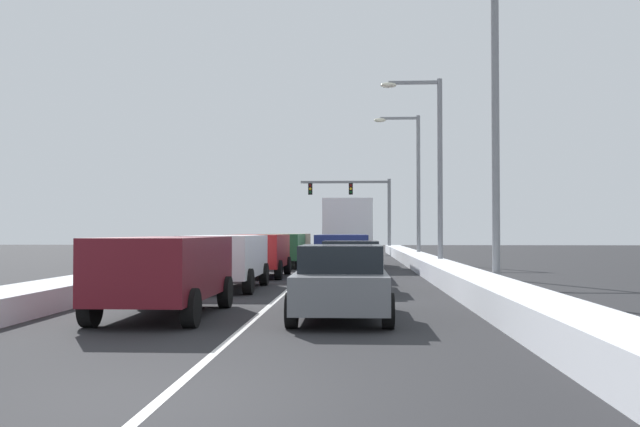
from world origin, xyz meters
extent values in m
plane|color=#28282B|center=(0.00, 20.40, 0.00)|extent=(132.58, 132.58, 0.00)
cube|color=silver|center=(0.00, 25.50, 0.00)|extent=(0.14, 56.09, 0.01)
cube|color=white|center=(5.30, 25.50, 0.32)|extent=(1.23, 56.09, 0.63)
cube|color=white|center=(-5.30, 25.50, 0.27)|extent=(1.64, 56.09, 0.54)
cube|color=slate|center=(1.78, 7.33, 0.63)|extent=(1.82, 4.50, 0.70)
cube|color=black|center=(1.78, 7.18, 1.23)|extent=(1.64, 2.20, 0.55)
cube|color=red|center=(1.09, 5.13, 0.75)|extent=(0.24, 0.08, 0.14)
cube|color=red|center=(2.47, 5.13, 0.75)|extent=(0.24, 0.08, 0.14)
cylinder|color=black|center=(0.89, 8.88, 0.33)|extent=(0.22, 0.66, 0.66)
cylinder|color=black|center=(2.67, 8.88, 0.33)|extent=(0.22, 0.66, 0.66)
cylinder|color=black|center=(0.89, 5.78, 0.33)|extent=(0.22, 0.66, 0.66)
cylinder|color=black|center=(2.67, 5.78, 0.33)|extent=(0.22, 0.66, 0.66)
cube|color=#B7BABF|center=(1.93, 14.08, 0.63)|extent=(1.82, 4.50, 0.70)
cube|color=black|center=(1.93, 13.93, 1.23)|extent=(1.64, 2.20, 0.55)
cube|color=red|center=(1.23, 11.88, 0.75)|extent=(0.24, 0.08, 0.14)
cube|color=red|center=(2.62, 11.88, 0.75)|extent=(0.24, 0.08, 0.14)
cylinder|color=black|center=(1.04, 15.63, 0.33)|extent=(0.22, 0.66, 0.66)
cylinder|color=black|center=(2.82, 15.63, 0.33)|extent=(0.22, 0.66, 0.66)
cylinder|color=black|center=(1.04, 12.53, 0.33)|extent=(0.22, 0.66, 0.66)
cylinder|color=black|center=(2.82, 12.53, 0.33)|extent=(0.22, 0.66, 0.66)
cube|color=navy|center=(1.56, 20.11, 1.04)|extent=(1.95, 4.90, 1.25)
cube|color=black|center=(1.56, 17.70, 1.32)|extent=(1.56, 0.06, 0.55)
cube|color=red|center=(0.78, 17.71, 0.94)|extent=(0.20, 0.08, 0.28)
cube|color=red|center=(2.34, 17.71, 0.94)|extent=(0.20, 0.08, 0.28)
cylinder|color=black|center=(0.61, 21.81, 0.37)|extent=(0.25, 0.74, 0.74)
cylinder|color=black|center=(2.52, 21.81, 0.37)|extent=(0.25, 0.74, 0.74)
cylinder|color=black|center=(0.61, 18.41, 0.37)|extent=(0.25, 0.74, 0.74)
cylinder|color=black|center=(2.52, 18.41, 0.37)|extent=(0.25, 0.74, 0.74)
cube|color=black|center=(1.71, 31.16, 1.56)|extent=(2.35, 2.20, 2.00)
cube|color=silver|center=(1.71, 27.56, 2.06)|extent=(2.35, 5.00, 2.60)
cylinder|color=black|center=(0.58, 31.46, 0.46)|extent=(0.28, 0.92, 0.92)
cylinder|color=black|center=(2.83, 31.46, 0.46)|extent=(0.28, 0.92, 0.92)
cylinder|color=black|center=(0.58, 26.06, 0.46)|extent=(0.28, 0.92, 0.92)
cylinder|color=black|center=(2.83, 26.06, 0.46)|extent=(0.28, 0.92, 0.92)
cube|color=#38383D|center=(1.63, 36.62, 1.04)|extent=(1.95, 4.90, 1.25)
cube|color=black|center=(1.63, 34.21, 1.32)|extent=(1.56, 0.06, 0.55)
cube|color=red|center=(0.85, 34.22, 0.94)|extent=(0.20, 0.08, 0.28)
cube|color=red|center=(2.41, 34.22, 0.94)|extent=(0.20, 0.08, 0.28)
cylinder|color=black|center=(0.68, 38.32, 0.37)|extent=(0.25, 0.74, 0.74)
cylinder|color=black|center=(2.59, 38.32, 0.37)|extent=(0.25, 0.74, 0.74)
cylinder|color=black|center=(0.68, 34.92, 0.37)|extent=(0.25, 0.74, 0.74)
cylinder|color=black|center=(2.59, 34.92, 0.37)|extent=(0.25, 0.74, 0.74)
cube|color=maroon|center=(-1.94, 7.43, 1.04)|extent=(1.95, 4.90, 1.25)
cube|color=black|center=(-1.94, 5.02, 1.32)|extent=(1.56, 0.06, 0.55)
cube|color=red|center=(-2.72, 5.03, 0.94)|extent=(0.20, 0.08, 0.28)
cube|color=red|center=(-1.16, 5.03, 0.94)|extent=(0.20, 0.08, 0.28)
cylinder|color=black|center=(-2.89, 9.13, 0.37)|extent=(0.25, 0.74, 0.74)
cylinder|color=black|center=(-0.98, 9.13, 0.37)|extent=(0.25, 0.74, 0.74)
cylinder|color=black|center=(-2.89, 5.73, 0.37)|extent=(0.25, 0.74, 0.74)
cylinder|color=black|center=(-0.98, 5.73, 0.37)|extent=(0.25, 0.74, 0.74)
cube|color=silver|center=(-1.93, 14.26, 1.04)|extent=(1.95, 4.90, 1.25)
cube|color=black|center=(-1.93, 11.85, 1.32)|extent=(1.56, 0.06, 0.55)
cube|color=red|center=(-2.71, 11.86, 0.94)|extent=(0.20, 0.08, 0.28)
cube|color=red|center=(-1.15, 11.86, 0.94)|extent=(0.20, 0.08, 0.28)
cylinder|color=black|center=(-2.88, 15.96, 0.37)|extent=(0.25, 0.74, 0.74)
cylinder|color=black|center=(-0.97, 15.96, 0.37)|extent=(0.25, 0.74, 0.74)
cylinder|color=black|center=(-2.88, 12.56, 0.37)|extent=(0.25, 0.74, 0.74)
cylinder|color=black|center=(-0.97, 12.56, 0.37)|extent=(0.25, 0.74, 0.74)
cube|color=maroon|center=(-1.73, 20.26, 1.04)|extent=(1.95, 4.90, 1.25)
cube|color=black|center=(-1.73, 17.85, 1.32)|extent=(1.56, 0.06, 0.55)
cube|color=red|center=(-2.51, 17.86, 0.94)|extent=(0.20, 0.08, 0.28)
cube|color=red|center=(-0.95, 17.86, 0.94)|extent=(0.20, 0.08, 0.28)
cylinder|color=black|center=(-2.68, 21.96, 0.37)|extent=(0.25, 0.74, 0.74)
cylinder|color=black|center=(-0.77, 21.96, 0.37)|extent=(0.25, 0.74, 0.74)
cylinder|color=black|center=(-2.68, 18.56, 0.37)|extent=(0.25, 0.74, 0.74)
cylinder|color=black|center=(-0.77, 18.56, 0.37)|extent=(0.25, 0.74, 0.74)
cube|color=#1E5633|center=(-1.59, 27.65, 1.04)|extent=(1.95, 4.90, 1.25)
cube|color=black|center=(-1.59, 25.24, 1.32)|extent=(1.56, 0.06, 0.55)
cube|color=red|center=(-2.37, 25.25, 0.94)|extent=(0.20, 0.08, 0.28)
cube|color=red|center=(-0.81, 25.25, 0.94)|extent=(0.20, 0.08, 0.28)
cylinder|color=black|center=(-2.54, 29.35, 0.37)|extent=(0.25, 0.74, 0.74)
cylinder|color=black|center=(-0.63, 29.35, 0.37)|extent=(0.25, 0.74, 0.74)
cylinder|color=black|center=(-2.54, 25.95, 0.37)|extent=(0.25, 0.74, 0.74)
cylinder|color=black|center=(-0.63, 25.95, 0.37)|extent=(0.25, 0.74, 0.74)
cube|color=#937F60|center=(-1.69, 33.64, 1.04)|extent=(1.95, 4.90, 1.25)
cube|color=black|center=(-1.69, 31.23, 1.32)|extent=(1.56, 0.06, 0.55)
cube|color=red|center=(-2.47, 31.24, 0.94)|extent=(0.20, 0.08, 0.28)
cube|color=red|center=(-0.91, 31.24, 0.94)|extent=(0.20, 0.08, 0.28)
cylinder|color=black|center=(-2.65, 35.34, 0.37)|extent=(0.25, 0.74, 0.74)
cylinder|color=black|center=(-0.74, 35.34, 0.37)|extent=(0.25, 0.74, 0.74)
cylinder|color=black|center=(-2.65, 31.94, 0.37)|extent=(0.25, 0.74, 0.74)
cylinder|color=black|center=(-0.74, 31.94, 0.37)|extent=(0.25, 0.74, 0.74)
cylinder|color=slate|center=(4.90, 50.99, 3.10)|extent=(0.28, 0.28, 6.20)
cube|color=slate|center=(1.20, 50.99, 5.95)|extent=(7.40, 0.20, 0.20)
cube|color=black|center=(1.70, 50.99, 5.38)|extent=(0.34, 0.34, 0.95)
sphere|color=#4C0A0A|center=(1.70, 50.80, 5.66)|extent=(0.22, 0.22, 0.22)
sphere|color=#F2AD14|center=(1.70, 50.80, 5.38)|extent=(0.22, 0.22, 0.22)
sphere|color=#0C3819|center=(1.70, 50.80, 5.09)|extent=(0.22, 0.22, 0.22)
cube|color=black|center=(-1.70, 50.99, 5.38)|extent=(0.34, 0.34, 0.95)
sphere|color=#4C0A0A|center=(-1.70, 50.80, 5.66)|extent=(0.22, 0.22, 0.22)
sphere|color=#F2AD14|center=(-1.70, 50.80, 5.38)|extent=(0.22, 0.22, 0.22)
sphere|color=#0C3819|center=(-1.70, 50.80, 5.09)|extent=(0.22, 0.22, 0.22)
cylinder|color=gray|center=(6.04, 12.75, 4.53)|extent=(0.22, 0.22, 9.07)
cylinder|color=gray|center=(5.71, 22.95, 4.19)|extent=(0.22, 0.22, 8.39)
cube|color=gray|center=(4.61, 22.95, 8.24)|extent=(2.20, 0.14, 0.14)
ellipsoid|color=#EAE5C6|center=(3.51, 22.95, 8.14)|extent=(0.70, 0.36, 0.24)
cylinder|color=gray|center=(5.71, 33.14, 4.26)|extent=(0.22, 0.22, 8.51)
cube|color=gray|center=(4.61, 33.14, 8.36)|extent=(2.20, 0.14, 0.14)
ellipsoid|color=#EAE5C6|center=(3.51, 33.14, 8.26)|extent=(0.70, 0.36, 0.24)
camera|label=1|loc=(2.06, -7.06, 1.78)|focal=39.01mm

